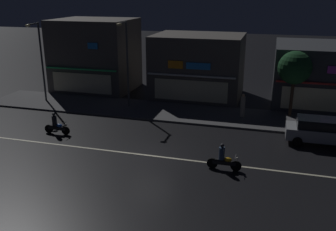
{
  "coord_description": "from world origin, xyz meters",
  "views": [
    {
      "loc": [
        6.42,
        -19.13,
        9.29
      ],
      "look_at": [
        -0.05,
        3.89,
        1.28
      ],
      "focal_mm": 39.61,
      "sensor_mm": 36.0,
      "label": 1
    }
  ],
  "objects_px": {
    "motorcycle_following": "(56,125)",
    "motorcycle_opposite_lane": "(223,159)",
    "pedestrian_on_sidewalk": "(243,106)",
    "traffic_cone": "(289,134)",
    "streetlamp_mid": "(126,57)",
    "streetlamp_west": "(40,55)",
    "parked_car_near_kerb": "(320,131)"
  },
  "relations": [
    {
      "from": "streetlamp_mid",
      "to": "motorcycle_following",
      "type": "distance_m",
      "value": 8.14
    },
    {
      "from": "streetlamp_west",
      "to": "pedestrian_on_sidewalk",
      "type": "distance_m",
      "value": 17.44
    },
    {
      "from": "streetlamp_west",
      "to": "parked_car_near_kerb",
      "type": "height_order",
      "value": "streetlamp_west"
    },
    {
      "from": "streetlamp_west",
      "to": "motorcycle_following",
      "type": "bearing_deg",
      "value": -51.32
    },
    {
      "from": "parked_car_near_kerb",
      "to": "motorcycle_opposite_lane",
      "type": "xyz_separation_m",
      "value": [
        -5.44,
        -5.37,
        -0.24
      ]
    },
    {
      "from": "streetlamp_west",
      "to": "traffic_cone",
      "type": "xyz_separation_m",
      "value": [
        20.55,
        -2.95,
        -3.87
      ]
    },
    {
      "from": "parked_car_near_kerb",
      "to": "traffic_cone",
      "type": "xyz_separation_m",
      "value": [
        -1.79,
        0.43,
        -0.59
      ]
    },
    {
      "from": "traffic_cone",
      "to": "streetlamp_mid",
      "type": "bearing_deg",
      "value": 165.52
    },
    {
      "from": "pedestrian_on_sidewalk",
      "to": "parked_car_near_kerb",
      "type": "relative_size",
      "value": 0.42
    },
    {
      "from": "pedestrian_on_sidewalk",
      "to": "parked_car_near_kerb",
      "type": "distance_m",
      "value": 6.38
    },
    {
      "from": "streetlamp_west",
      "to": "motorcycle_opposite_lane",
      "type": "bearing_deg",
      "value": -27.37
    },
    {
      "from": "streetlamp_mid",
      "to": "traffic_cone",
      "type": "height_order",
      "value": "streetlamp_mid"
    },
    {
      "from": "streetlamp_mid",
      "to": "motorcycle_opposite_lane",
      "type": "height_order",
      "value": "streetlamp_mid"
    },
    {
      "from": "motorcycle_opposite_lane",
      "to": "motorcycle_following",
      "type": "bearing_deg",
      "value": -10.24
    },
    {
      "from": "pedestrian_on_sidewalk",
      "to": "parked_car_near_kerb",
      "type": "height_order",
      "value": "pedestrian_on_sidewalk"
    },
    {
      "from": "parked_car_near_kerb",
      "to": "pedestrian_on_sidewalk",
      "type": "bearing_deg",
      "value": 144.52
    },
    {
      "from": "streetlamp_west",
      "to": "streetlamp_mid",
      "type": "bearing_deg",
      "value": 2.7
    },
    {
      "from": "parked_car_near_kerb",
      "to": "traffic_cone",
      "type": "height_order",
      "value": "parked_car_near_kerb"
    },
    {
      "from": "streetlamp_mid",
      "to": "traffic_cone",
      "type": "distance_m",
      "value": 13.84
    },
    {
      "from": "streetlamp_mid",
      "to": "motorcycle_opposite_lane",
      "type": "distance_m",
      "value": 13.44
    },
    {
      "from": "streetlamp_mid",
      "to": "pedestrian_on_sidewalk",
      "type": "height_order",
      "value": "streetlamp_mid"
    },
    {
      "from": "motorcycle_following",
      "to": "motorcycle_opposite_lane",
      "type": "bearing_deg",
      "value": -5.41
    },
    {
      "from": "streetlamp_west",
      "to": "traffic_cone",
      "type": "relative_size",
      "value": 12.28
    },
    {
      "from": "motorcycle_following",
      "to": "traffic_cone",
      "type": "relative_size",
      "value": 3.45
    },
    {
      "from": "pedestrian_on_sidewalk",
      "to": "traffic_cone",
      "type": "relative_size",
      "value": 3.29
    },
    {
      "from": "motorcycle_following",
      "to": "traffic_cone",
      "type": "distance_m",
      "value": 15.78
    },
    {
      "from": "pedestrian_on_sidewalk",
      "to": "motorcycle_opposite_lane",
      "type": "height_order",
      "value": "pedestrian_on_sidewalk"
    },
    {
      "from": "motorcycle_following",
      "to": "motorcycle_opposite_lane",
      "type": "relative_size",
      "value": 1.0
    },
    {
      "from": "traffic_cone",
      "to": "pedestrian_on_sidewalk",
      "type": "bearing_deg",
      "value": 136.08
    },
    {
      "from": "parked_car_near_kerb",
      "to": "traffic_cone",
      "type": "bearing_deg",
      "value": 166.53
    },
    {
      "from": "streetlamp_mid",
      "to": "traffic_cone",
      "type": "xyz_separation_m",
      "value": [
        12.83,
        -3.31,
        -4.0
      ]
    },
    {
      "from": "pedestrian_on_sidewalk",
      "to": "motorcycle_following",
      "type": "distance_m",
      "value": 13.77
    }
  ]
}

